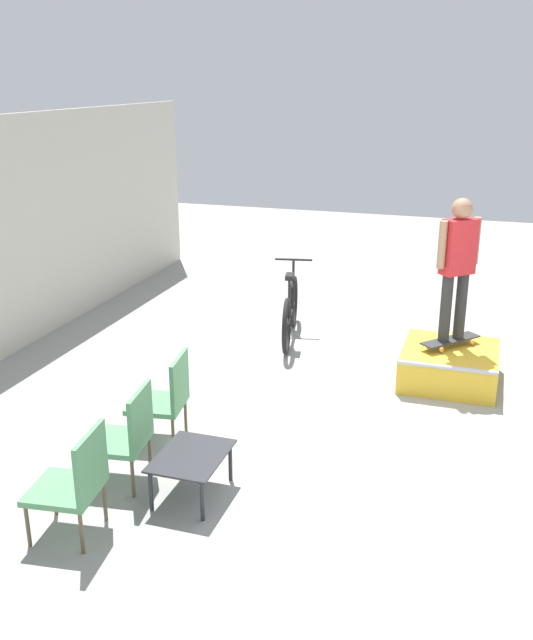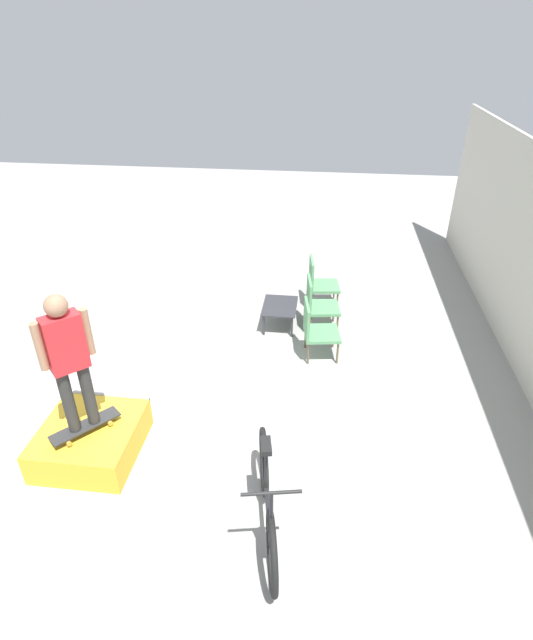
{
  "view_description": "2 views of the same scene",
  "coord_description": "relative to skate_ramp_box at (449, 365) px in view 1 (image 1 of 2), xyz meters",
  "views": [
    {
      "loc": [
        -6.46,
        -0.75,
        3.46
      ],
      "look_at": [
        0.14,
        1.39,
        1.06
      ],
      "focal_mm": 40.0,
      "sensor_mm": 36.0,
      "label": 1
    },
    {
      "loc": [
        5.68,
        2.17,
        4.41
      ],
      "look_at": [
        0.09,
        1.49,
        1.08
      ],
      "focal_mm": 28.0,
      "sensor_mm": 36.0,
      "label": 2
    }
  ],
  "objects": [
    {
      "name": "ground_plane",
      "position": [
        -1.62,
        0.41,
        -0.2
      ],
      "size": [
        24.0,
        24.0,
        0.0
      ],
      "primitive_type": "plane",
      "color": "gray"
    },
    {
      "name": "skate_ramp_box",
      "position": [
        0.0,
        0.0,
        0.0
      ],
      "size": [
        1.18,
        1.09,
        0.43
      ],
      "color": "gold",
      "rests_on": "ground_plane"
    },
    {
      "name": "skateboard_on_ramp",
      "position": [
        0.08,
        0.02,
        0.28
      ],
      "size": [
        0.73,
        0.67,
        0.07
      ],
      "rotation": [
        0.0,
        0.0,
        -0.72
      ],
      "color": "#2D2D2D",
      "rests_on": "skate_ramp_box"
    },
    {
      "name": "person_skater",
      "position": [
        0.08,
        0.02,
        1.27
      ],
      "size": [
        0.42,
        0.44,
        1.67
      ],
      "rotation": [
        0.0,
        0.0,
        -0.81
      ],
      "color": "#2D2D2D",
      "rests_on": "skateboard_on_ramp"
    },
    {
      "name": "coffee_table",
      "position": [
        -3.17,
        1.92,
        0.14
      ],
      "size": [
        0.74,
        0.56,
        0.39
      ],
      "color": "#2D2D33",
      "rests_on": "ground_plane"
    },
    {
      "name": "patio_chair_left",
      "position": [
        -3.97,
        2.54,
        0.29
      ],
      "size": [
        0.58,
        0.58,
        0.91
      ],
      "rotation": [
        0.0,
        0.0,
        3.27
      ],
      "color": "brown",
      "rests_on": "ground_plane"
    },
    {
      "name": "patio_chair_center",
      "position": [
        -3.16,
        2.54,
        0.29
      ],
      "size": [
        0.59,
        0.59,
        0.91
      ],
      "rotation": [
        0.0,
        0.0,
        3.28
      ],
      "color": "brown",
      "rests_on": "ground_plane"
    },
    {
      "name": "patio_chair_right",
      "position": [
        -2.35,
        2.54,
        0.29
      ],
      "size": [
        0.59,
        0.59,
        0.91
      ],
      "rotation": [
        0.0,
        0.0,
        3.29
      ],
      "color": "brown",
      "rests_on": "ground_plane"
    },
    {
      "name": "bicycle",
      "position": [
        0.8,
        2.19,
        0.19
      ],
      "size": [
        1.79,
        0.54,
        1.03
      ],
      "rotation": [
        0.0,
        0.0,
        0.19
      ],
      "color": "black",
      "rests_on": "ground_plane"
    }
  ]
}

